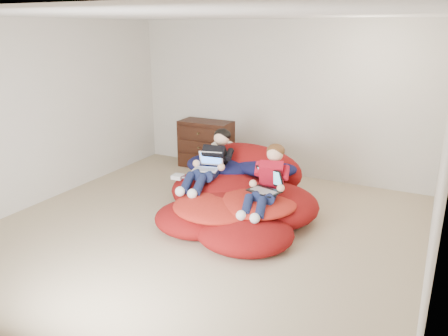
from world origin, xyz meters
TOP-DOWN VIEW (x-y plane):
  - room_shell at (0.00, 0.00)m, footprint 5.10×5.10m
  - dresser at (-1.21, 2.26)m, footprint 0.92×0.52m
  - beanbag_pile at (0.17, 0.63)m, footprint 2.10×2.31m
  - cream_pillow at (-0.42, 1.39)m, footprint 0.47×0.30m
  - older_boy at (-0.27, 0.73)m, footprint 0.39×1.17m
  - younger_boy at (0.66, 0.43)m, footprint 0.38×0.99m
  - laptop_white at (-0.27, 0.63)m, footprint 0.36×0.38m
  - laptop_black at (0.66, 0.40)m, footprint 0.43×0.46m
  - power_adapter at (-0.69, 0.52)m, footprint 0.16×0.16m

SIDE VIEW (x-z plane):
  - room_shell at x=0.00m, z-range -1.17..1.60m
  - beanbag_pile at x=0.17m, z-range -0.16..0.67m
  - dresser at x=-1.21m, z-range 0.00..0.82m
  - power_adapter at x=-0.69m, z-range 0.39..0.45m
  - laptop_black at x=0.66m, z-range 0.44..0.69m
  - cream_pillow at x=-0.42m, z-range 0.47..0.77m
  - laptop_white at x=-0.27m, z-range 0.51..0.74m
  - younger_boy at x=0.66m, z-range 0.28..0.98m
  - older_boy at x=-0.27m, z-range 0.33..1.00m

